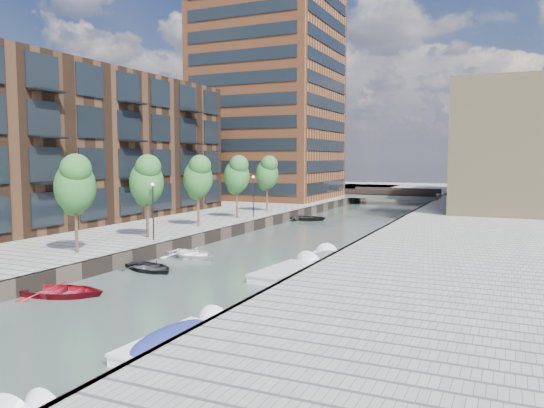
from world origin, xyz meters
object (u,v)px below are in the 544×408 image
Objects in this scene: sloop_1 at (150,270)px; motorboat_3 at (180,340)px; tree_2 at (75,183)px; sloop_2 at (62,296)px; car at (465,200)px; tree_5 at (237,174)px; tree_3 at (146,179)px; tree_6 at (267,172)px; sloop_4 at (303,220)px; tree_4 at (198,176)px; motorboat_2 at (290,272)px; sloop_3 at (191,257)px; bridge at (393,195)px; motorboat_4 at (325,259)px.

motorboat_3 is (9.10, -10.09, 0.21)m from sloop_1.
sloop_1 is at bearing 17.02° from tree_2.
car reaches higher than sloop_2.
tree_3 is at bearing -90.00° from tree_5.
tree_2 is 1.00× the size of tree_6.
motorboat_3 is (13.55, -15.73, -5.10)m from tree_3.
tree_5 is 7.00m from tree_6.
car is at bearing 0.64° from sloop_1.
sloop_1 is at bearing 170.44° from sloop_4.
motorboat_2 is (12.68, -9.95, -5.20)m from tree_4.
motorboat_2 reaches higher than sloop_1.
sloop_1 is at bearing -166.80° from sloop_3.
tree_3 is 7.00m from tree_4.
sloop_4 is (-4.84, -24.37, -1.39)m from bridge.
sloop_3 is (-4.07, -47.96, -1.39)m from bridge.
tree_2 is 49.21m from car.
bridge is 13.87m from car.
tree_6 is 1.74× the size of car.
motorboat_2 is 4.35m from motorboat_4.
tree_4 is 14.41m from sloop_1.
tree_3 is 1.18× the size of sloop_4.
sloop_2 reaches higher than sloop_1.
tree_6 is 1.18× the size of sloop_4.
sloop_4 is 0.97× the size of motorboat_3.
sloop_3 is (4.43, 6.04, -5.31)m from tree_2.
sloop_1 is (4.46, 1.37, -5.31)m from tree_2.
tree_6 is 23.03m from sloop_3.
tree_4 is at bearing 120.81° from motorboat_3.
tree_2 and tree_5 have the same top height.
tree_5 is 1.00× the size of tree_6.
sloop_1 is 4.67m from sloop_3.
tree_6 is at bearing 90.00° from tree_5.
bridge is 52.81m from sloop_1.
sloop_2 is 0.86× the size of motorboat_4.
motorboat_4 reaches higher than sloop_3.
sloop_1 is (4.46, -26.63, -5.31)m from tree_6.
motorboat_4 is at bearing 5.74° from tree_3.
tree_6 is 27.52m from sloop_1.
tree_2 is 16.91m from motorboat_3.
car is (19.19, 24.16, -3.72)m from tree_5.
tree_6 is (0.00, 28.00, 0.00)m from tree_2.
car is (19.19, 45.16, -3.72)m from tree_2.
tree_5 is at bearing 90.00° from tree_4.
tree_2 is 14.29m from motorboat_2.
car is at bearing 84.03° from motorboat_3.
tree_6 reaches higher than bridge.
sloop_2 is (4.15, -33.29, -5.31)m from tree_6.
tree_4 reaches higher than sloop_1.
tree_3 is 14.00m from tree_5.
motorboat_2 is at bearing -171.75° from sloop_4.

